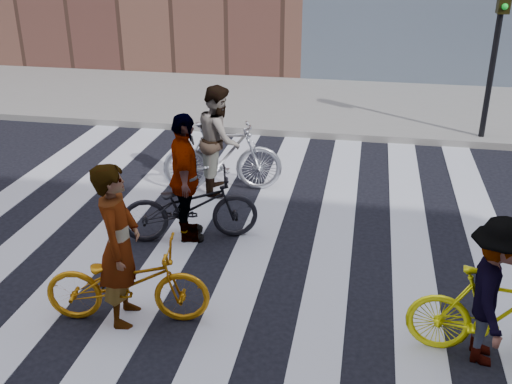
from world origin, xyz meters
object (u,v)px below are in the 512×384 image
(bike_yellow_left, at_px, (127,282))
(rider_rear, at_px, (185,179))
(bike_silver_mid, at_px, (222,157))
(traffic_signal, at_px, (498,34))
(rider_right, at_px, (494,292))
(bike_yellow_right, at_px, (495,316))
(rider_left, at_px, (119,245))
(bike_dark_rear, at_px, (190,206))
(rider_mid, at_px, (219,139))

(bike_yellow_left, height_order, rider_rear, rider_rear)
(bike_silver_mid, bearing_deg, traffic_signal, -67.11)
(rider_right, bearing_deg, bike_yellow_right, -83.65)
(rider_left, relative_size, rider_right, 1.19)
(traffic_signal, height_order, bike_silver_mid, traffic_signal)
(bike_yellow_left, distance_m, rider_rear, 2.09)
(bike_yellow_right, distance_m, bike_dark_rear, 4.33)
(bike_dark_rear, relative_size, rider_right, 1.20)
(traffic_signal, bearing_deg, bike_yellow_right, -97.68)
(rider_right, xyz_separation_m, rider_rear, (-3.84, 1.99, 0.13))
(bike_silver_mid, distance_m, rider_left, 3.89)
(bike_silver_mid, bearing_deg, bike_yellow_left, 165.25)
(bike_yellow_left, distance_m, rider_mid, 3.89)
(bike_silver_mid, bearing_deg, rider_mid, 77.75)
(bike_yellow_left, relative_size, bike_yellow_right, 1.07)
(traffic_signal, xyz_separation_m, bike_silver_mid, (-4.77, -3.36, -1.67))
(bike_dark_rear, height_order, rider_mid, rider_mid)
(traffic_signal, distance_m, bike_yellow_right, 7.45)
(bike_silver_mid, xyz_separation_m, bike_dark_rear, (-0.04, -1.82, -0.10))
(bike_yellow_right, bearing_deg, bike_silver_mid, 51.29)
(traffic_signal, xyz_separation_m, bike_dark_rear, (-4.81, -5.18, -1.77))
(rider_left, bearing_deg, bike_dark_rear, -14.30)
(bike_silver_mid, xyz_separation_m, rider_rear, (-0.09, -1.82, 0.33))
(rider_mid, height_order, rider_right, rider_mid)
(rider_mid, relative_size, rider_rear, 0.98)
(bike_silver_mid, relative_size, rider_right, 1.25)
(rider_left, bearing_deg, bike_yellow_right, -98.45)
(rider_right, bearing_deg, bike_dark_rear, 68.64)
(rider_rear, bearing_deg, bike_silver_mid, -21.20)
(traffic_signal, distance_m, rider_left, 8.88)
(rider_rear, bearing_deg, rider_left, 157.73)
(bike_yellow_right, xyz_separation_m, rider_right, (-0.05, 0.00, 0.29))
(rider_right, bearing_deg, rider_mid, 51.29)
(bike_silver_mid, height_order, rider_right, rider_right)
(bike_yellow_right, height_order, rider_mid, rider_mid)
(bike_yellow_right, relative_size, rider_right, 1.08)
(bike_yellow_left, distance_m, bike_yellow_right, 3.98)
(traffic_signal, height_order, rider_left, traffic_signal)
(rider_mid, xyz_separation_m, rider_rear, (-0.04, -1.82, 0.02))
(bike_silver_mid, height_order, bike_dark_rear, bike_silver_mid)
(bike_yellow_left, xyz_separation_m, rider_left, (-0.05, 0.00, 0.47))
(traffic_signal, height_order, bike_yellow_right, traffic_signal)
(bike_yellow_right, relative_size, rider_mid, 0.95)
(bike_dark_rear, xyz_separation_m, rider_left, (-0.18, -2.04, 0.45))
(rider_right, bearing_deg, bike_yellow_left, 97.08)
(rider_left, relative_size, rider_mid, 1.05)
(bike_silver_mid, bearing_deg, rider_right, -147.69)
(rider_left, bearing_deg, rider_mid, -11.66)
(rider_mid, bearing_deg, bike_dark_rear, 168.21)
(rider_left, bearing_deg, traffic_signal, -43.81)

